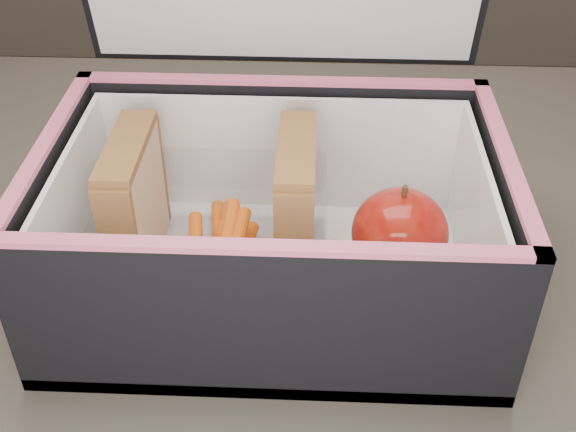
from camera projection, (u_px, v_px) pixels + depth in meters
The scene contains 8 objects.
kitchen_table at pixel (257, 349), 0.65m from camera, with size 1.20×0.80×0.75m.
lunch_bag at pixel (274, 211), 0.54m from camera, with size 0.33×0.27×0.33m.
plastic_tub at pixel (217, 228), 0.56m from camera, with size 0.17×0.12×0.07m, color white, non-canonical shape.
sandwich_left at pixel (135, 203), 0.55m from camera, with size 0.03×0.10×0.11m.
sandwich_right at pixel (296, 207), 0.54m from camera, with size 0.03×0.10×0.11m.
carrot_sticks at pixel (223, 248), 0.56m from camera, with size 0.06×0.13×0.03m.
paper_napkin at pixel (400, 265), 0.57m from camera, with size 0.08×0.08×0.01m, color white.
red_apple at pixel (400, 233), 0.54m from camera, with size 0.08×0.08×0.08m.
Camera 1 is at (0.05, -0.44, 1.15)m, focal length 45.00 mm.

